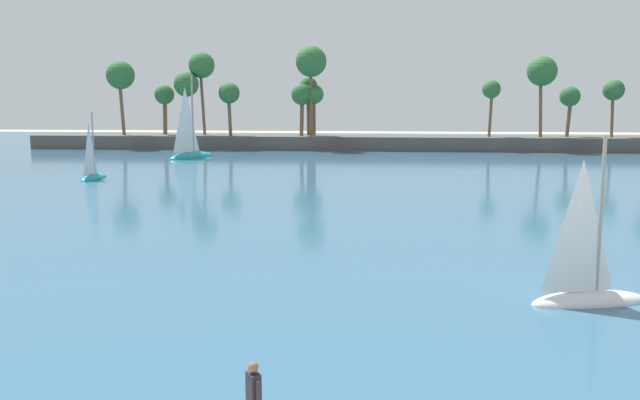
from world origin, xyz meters
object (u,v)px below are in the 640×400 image
sailboat_mid_bay (93,173)px  sailboat_toward_headland (588,287)px  person_at_waterline (254,400)px  sailboat_near_shore (191,150)px

sailboat_mid_bay → sailboat_toward_headland: 43.78m
person_at_waterline → sailboat_toward_headland: bearing=47.3°
sailboat_near_shore → sailboat_mid_bay: bearing=-96.8°
person_at_waterline → sailboat_near_shore: size_ratio=0.17×
person_at_waterline → sailboat_near_shore: sailboat_near_shore is taller
person_at_waterline → sailboat_toward_headland: (9.15, 9.92, -0.30)m
sailboat_toward_headland → sailboat_near_shore: bearing=118.5°
sailboat_near_shore → sailboat_toward_headland: 58.82m
sailboat_mid_bay → person_at_waterline: bearing=-62.8°
sailboat_mid_bay → sailboat_toward_headland: sailboat_toward_headland is taller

